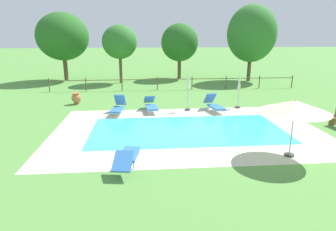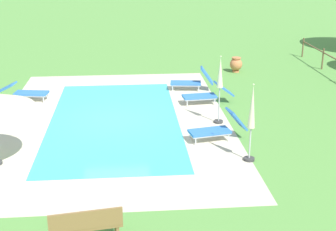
{
  "view_description": "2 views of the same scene",
  "coord_description": "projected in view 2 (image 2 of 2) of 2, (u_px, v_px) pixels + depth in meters",
  "views": [
    {
      "loc": [
        -2.04,
        -12.98,
        4.45
      ],
      "look_at": [
        -0.88,
        0.5,
        0.6
      ],
      "focal_mm": 31.22,
      "sensor_mm": 36.0,
      "label": 1
    },
    {
      "loc": [
        16.18,
        0.51,
        5.94
      ],
      "look_at": [
        1.66,
        1.77,
        0.72
      ],
      "focal_mm": 51.48,
      "sensor_mm": 36.0,
      "label": 2
    }
  ],
  "objects": [
    {
      "name": "ground_plane",
      "position": [
        114.0,
        120.0,
        17.14
      ],
      "size": [
        160.0,
        160.0,
        0.0
      ],
      "primitive_type": "plane",
      "color": "#599342"
    },
    {
      "name": "pool_deck_paving",
      "position": [
        114.0,
        120.0,
        17.14
      ],
      "size": [
        12.57,
        8.06,
        0.01
      ],
      "primitive_type": "cube",
      "color": "beige",
      "rests_on": "ground"
    },
    {
      "name": "swimming_pool_water",
      "position": [
        114.0,
        120.0,
        17.14
      ],
      "size": [
        9.03,
        4.52,
        0.01
      ],
      "primitive_type": "cube",
      "color": "#42CCD6",
      "rests_on": "ground"
    },
    {
      "name": "pool_coping_rim",
      "position": [
        114.0,
        120.0,
        17.14
      ],
      "size": [
        9.51,
        5.0,
        0.01
      ],
      "color": "beige",
      "rests_on": "ground"
    },
    {
      "name": "sun_lounger_north_near_steps",
      "position": [
        207.0,
        94.0,
        18.83
      ],
      "size": [
        0.82,
        2.05,
        0.84
      ],
      "color": "#3370BC",
      "rests_on": "ground"
    },
    {
      "name": "sun_lounger_north_mid",
      "position": [
        217.0,
        128.0,
        15.32
      ],
      "size": [
        0.96,
        1.94,
        0.98
      ],
      "color": "#3370BC",
      "rests_on": "ground"
    },
    {
      "name": "sun_lounger_north_far",
      "position": [
        192.0,
        81.0,
        20.55
      ],
      "size": [
        0.83,
        1.88,
        1.02
      ],
      "color": "#3370BC",
      "rests_on": "ground"
    },
    {
      "name": "sun_lounger_north_end",
      "position": [
        24.0,
        92.0,
        19.19
      ],
      "size": [
        0.9,
        2.13,
        0.73
      ],
      "color": "#3370BC",
      "rests_on": "ground"
    },
    {
      "name": "patio_umbrella_closed_row_west",
      "position": [
        220.0,
        80.0,
        16.39
      ],
      "size": [
        0.32,
        0.32,
        2.39
      ],
      "color": "#383838",
      "rests_on": "ground"
    },
    {
      "name": "patio_umbrella_closed_row_mid_west",
      "position": [
        252.0,
        114.0,
        13.5
      ],
      "size": [
        0.32,
        0.32,
        2.31
      ],
      "color": "#383838",
      "rests_on": "ground"
    },
    {
      "name": "wooden_bench_lawn_side",
      "position": [
        86.0,
        225.0,
        9.92
      ],
      "size": [
        0.66,
        1.55,
        0.87
      ],
      "color": "olive",
      "rests_on": "ground"
    },
    {
      "name": "terracotta_urn_near_fence",
      "position": [
        236.0,
        64.0,
        23.44
      ],
      "size": [
        0.6,
        0.6,
        0.73
      ],
      "color": "#C67547",
      "rests_on": "ground"
    }
  ]
}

